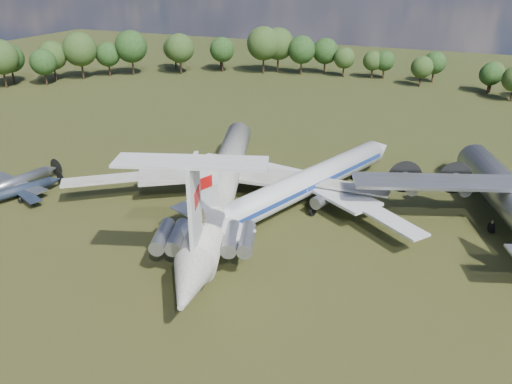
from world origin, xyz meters
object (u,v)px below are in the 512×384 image
at_px(tu104_jet, 301,190).
at_px(person_on_il62, 202,217).
at_px(small_prop_west, 18,193).
at_px(il62_airliner, 223,187).
at_px(small_prop_northwest, 14,185).

xyz_separation_m(tu104_jet, person_on_il62, (-4.54, -18.82, 4.07)).
xyz_separation_m(small_prop_west, person_on_il62, (32.23, -5.44, 5.48)).
distance_m(il62_airliner, small_prop_northwest, 30.47).
bearing_deg(small_prop_northwest, tu104_jet, 28.05).
height_order(il62_airliner, tu104_jet, il62_airliner).
distance_m(tu104_jet, small_prop_northwest, 40.81).
bearing_deg(tu104_jet, il62_airliner, -136.28).
height_order(il62_airliner, person_on_il62, person_on_il62).
bearing_deg(small_prop_west, tu104_jet, 42.87).
relative_size(small_prop_west, person_on_il62, 7.46).
bearing_deg(person_on_il62, small_prop_west, -12.74).
bearing_deg(tu104_jet, small_prop_west, -139.31).
bearing_deg(person_on_il62, il62_airliner, -74.19).
xyz_separation_m(tu104_jet, small_prop_northwest, (-39.02, -11.88, -1.26)).
height_order(tu104_jet, small_prop_northwest, tu104_jet).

